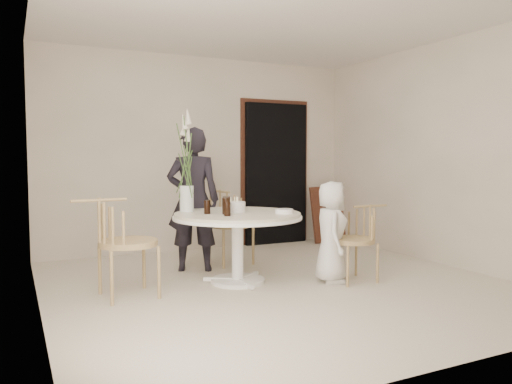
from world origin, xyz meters
name	(u,v)px	position (x,y,z in m)	size (l,w,h in m)	color
ground	(279,284)	(0.00, 0.00, 0.00)	(4.50, 4.50, 0.00)	beige
room_shell	(279,125)	(0.00, 0.00, 1.62)	(4.50, 4.50, 4.50)	white
doorway	(276,174)	(1.15, 2.19, 1.05)	(1.00, 0.10, 2.10)	black
door_trim	(274,170)	(1.15, 2.23, 1.11)	(1.12, 0.03, 2.22)	#502F1B
table	(238,224)	(-0.35, 0.25, 0.62)	(1.33, 1.33, 0.73)	white
picture_frame	(329,214)	(1.95, 1.95, 0.43)	(0.64, 0.04, 0.86)	#502F1B
chair_far	(225,216)	(-0.07, 1.27, 0.58)	(0.54, 0.57, 0.89)	tan
chair_right	(361,231)	(0.87, -0.23, 0.52)	(0.50, 0.46, 0.80)	tan
chair_left	(114,233)	(-1.61, 0.21, 0.61)	(0.59, 0.55, 0.94)	tan
girl	(193,200)	(-0.57, 0.99, 0.82)	(0.60, 0.39, 1.64)	black
boy	(332,232)	(0.54, -0.16, 0.53)	(0.51, 0.34, 1.05)	white
birthday_cake	(235,207)	(-0.35, 0.33, 0.78)	(0.23, 0.23, 0.16)	silver
cola_tumbler_a	(227,209)	(-0.55, 0.04, 0.80)	(0.07, 0.07, 0.14)	black
cola_tumbler_b	(226,206)	(-0.50, 0.19, 0.81)	(0.08, 0.08, 0.17)	black
cola_tumbler_c	(207,207)	(-0.67, 0.29, 0.80)	(0.06, 0.06, 0.14)	black
cola_tumbler_d	(227,204)	(-0.43, 0.35, 0.81)	(0.08, 0.08, 0.16)	black
plate_stack	(284,211)	(0.05, -0.01, 0.75)	(0.19, 0.19, 0.05)	white
flower_vase	(186,172)	(-0.78, 0.59, 1.15)	(0.15, 0.15, 1.09)	silver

